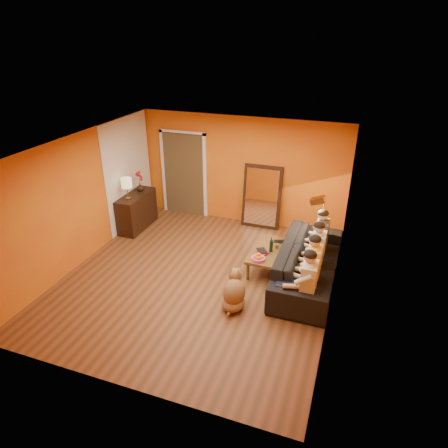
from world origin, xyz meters
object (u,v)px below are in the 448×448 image
(floor_lamp, at_px, (321,232))
(vase, at_px, (140,187))
(sofa, at_px, (309,263))
(mirror_frame, at_px, (262,197))
(sideboard, at_px, (137,211))
(table_lamp, at_px, (127,189))
(person_mid_left, at_px, (313,266))
(person_far_right, at_px, (321,238))
(dog, at_px, (234,290))
(wine_bottle, at_px, (271,245))
(person_far_left, at_px, (308,283))
(person_mid_right, at_px, (318,251))
(coffee_table, at_px, (268,259))
(laptop, at_px, (282,243))
(tumbler, at_px, (276,246))

(floor_lamp, height_order, vase, floor_lamp)
(vase, bearing_deg, sofa, -15.29)
(mirror_frame, xyz_separation_m, sideboard, (-2.79, -1.08, -0.34))
(table_lamp, xyz_separation_m, person_mid_left, (4.37, -1.06, -0.49))
(person_far_right, height_order, vase, person_far_right)
(sofa, distance_m, person_mid_left, 0.52)
(dog, xyz_separation_m, wine_bottle, (0.30, 1.38, 0.21))
(person_far_left, height_order, vase, person_far_left)
(person_far_right, relative_size, wine_bottle, 3.94)
(sideboard, relative_size, floor_lamp, 0.82)
(dog, relative_size, person_mid_right, 0.59)
(sideboard, xyz_separation_m, person_mid_right, (4.37, -0.81, 0.18))
(coffee_table, height_order, laptop, laptop)
(table_lamp, distance_m, dog, 3.75)
(coffee_table, distance_m, person_mid_left, 1.20)
(table_lamp, distance_m, vase, 0.57)
(sofa, xyz_separation_m, person_mid_right, (0.13, 0.10, 0.22))
(sofa, height_order, person_mid_right, person_mid_right)
(wine_bottle, bearing_deg, mirror_frame, 110.18)
(person_mid_right, xyz_separation_m, person_far_right, (0.00, 0.55, 0.00))
(person_far_left, bearing_deg, person_mid_right, 90.00)
(floor_lamp, height_order, dog, floor_lamp)
(table_lamp, xyz_separation_m, tumbler, (3.55, -0.32, -0.64))
(person_mid_left, distance_m, wine_bottle, 1.06)
(wine_bottle, xyz_separation_m, tumbler, (0.07, 0.17, -0.11))
(floor_lamp, relative_size, vase, 7.24)
(sideboard, distance_m, coffee_table, 3.51)
(mirror_frame, xyz_separation_m, dog, (0.38, -3.24, -0.40))
(floor_lamp, xyz_separation_m, laptop, (-0.73, -0.20, -0.29))
(person_mid_left, distance_m, tumbler, 1.12)
(wine_bottle, relative_size, tumbler, 3.22)
(sideboard, bearing_deg, table_lamp, -90.00)
(coffee_table, bearing_deg, sideboard, 170.16)
(table_lamp, bearing_deg, vase, 90.00)
(table_lamp, xyz_separation_m, sofa, (4.24, -0.61, -0.72))
(vase, bearing_deg, coffee_table, -16.06)
(person_mid_right, bearing_deg, person_far_left, -90.00)
(mirror_frame, bearing_deg, dog, -83.29)
(floor_lamp, bearing_deg, table_lamp, -173.40)
(wine_bottle, relative_size, vase, 1.56)
(person_mid_right, height_order, laptop, person_mid_right)
(sofa, bearing_deg, mirror_frame, 36.09)
(table_lamp, relative_size, person_mid_right, 0.42)
(person_far_left, bearing_deg, sideboard, 156.40)
(person_mid_left, relative_size, laptop, 3.82)
(coffee_table, relative_size, person_far_left, 1.00)
(floor_lamp, distance_m, vase, 4.37)
(sofa, relative_size, wine_bottle, 8.54)
(person_mid_left, bearing_deg, dog, -146.13)
(mirror_frame, distance_m, person_mid_right, 2.47)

